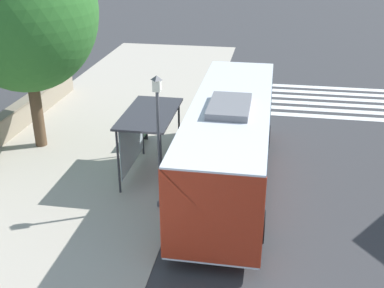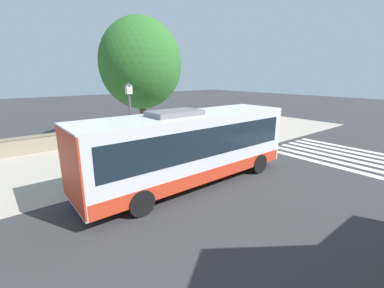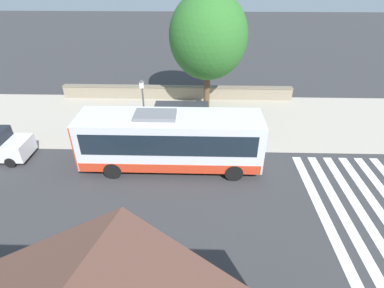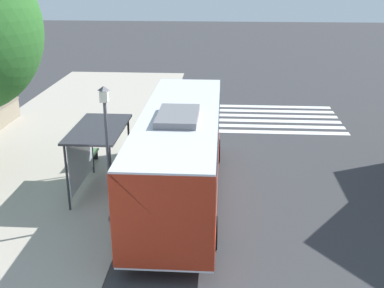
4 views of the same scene
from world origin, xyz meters
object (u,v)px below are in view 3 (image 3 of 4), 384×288
(bus_shelter, at_px, (181,111))
(bench, at_px, (218,126))
(street_lamp_near, at_px, (144,109))
(pedestrian, at_px, (234,137))
(shade_tree, at_px, (208,37))
(bus, at_px, (170,140))

(bus_shelter, distance_m, bench, 3.15)
(bus_shelter, xyz_separation_m, street_lamp_near, (1.03, -2.24, 0.60))
(bus_shelter, height_order, pedestrian, bus_shelter)
(pedestrian, xyz_separation_m, shade_tree, (-6.69, -1.62, 4.63))
(bench, bearing_deg, bus_shelter, -68.23)
(pedestrian, bearing_deg, bench, -161.37)
(bus, bearing_deg, street_lamp_near, -140.23)
(bus, relative_size, shade_tree, 1.15)
(bus, distance_m, shade_tree, 9.44)
(bus, height_order, bus_shelter, bus)
(bus_shelter, bearing_deg, shade_tree, 161.52)
(shade_tree, bearing_deg, bus_shelter, -18.48)
(pedestrian, bearing_deg, street_lamp_near, -95.09)
(street_lamp_near, bearing_deg, bus, 39.77)
(bus, distance_m, street_lamp_near, 2.91)
(bench, bearing_deg, shade_tree, -169.51)
(bus_shelter, xyz_separation_m, pedestrian, (1.53, 3.35, -1.04))
(bus, distance_m, pedestrian, 4.21)
(bus_shelter, bearing_deg, street_lamp_near, -65.32)
(bus_shelter, height_order, shade_tree, shade_tree)
(shade_tree, bearing_deg, pedestrian, 13.63)
(street_lamp_near, bearing_deg, shade_tree, 147.39)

